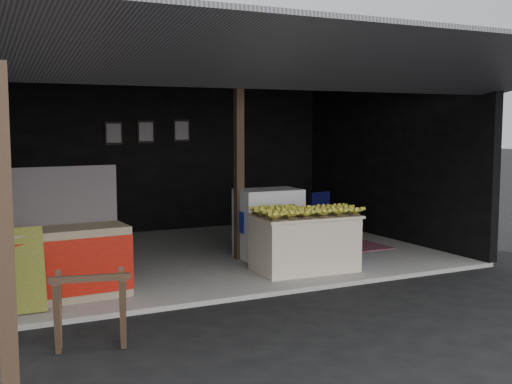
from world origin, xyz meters
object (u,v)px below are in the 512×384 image
white_crate (268,223)px  water_barrel (349,243)px  banana_table (304,243)px  neighbor_stall (62,259)px  sawhorse (90,303)px  plastic_chair (324,214)px

white_crate → water_barrel: (0.94, -0.77, -0.25)m
banana_table → water_barrel: 0.95m
banana_table → neighbor_stall: neighbor_stall is taller
sawhorse → plastic_chair: size_ratio=0.84×
water_barrel → sawhorse: bearing=-155.5°
sawhorse → white_crate: bearing=52.3°
plastic_chair → banana_table: bearing=-142.9°
white_crate → neighbor_stall: bearing=-161.7°
neighbor_stall → plastic_chair: size_ratio=1.70×
banana_table → neighbor_stall: 3.23m
neighbor_stall → plastic_chair: neighbor_stall is taller
banana_table → neighbor_stall: bearing=-177.4°
sawhorse → neighbor_stall: bearing=100.9°
white_crate → sawhorse: 4.22m
banana_table → plastic_chair: plastic_chair is taller
plastic_chair → water_barrel: bearing=-116.5°
banana_table → white_crate: bearing=95.2°
neighbor_stall → water_barrel: neighbor_stall is taller
neighbor_stall → plastic_chair: (4.45, 1.36, 0.07)m
white_crate → water_barrel: size_ratio=1.95×
white_crate → plastic_chair: white_crate is taller
white_crate → sawhorse: white_crate is taller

